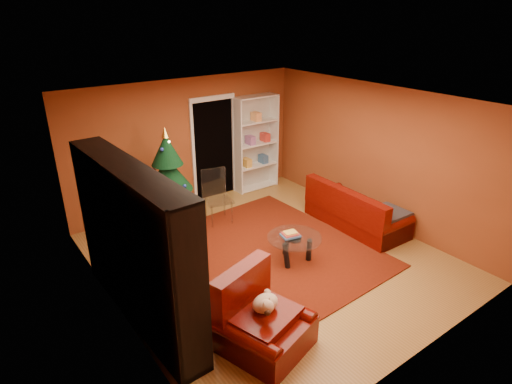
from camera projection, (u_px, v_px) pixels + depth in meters
floor at (270, 259)px, 7.15m from camera, size 5.00×5.50×0.05m
ceiling at (273, 100)px, 6.09m from camera, size 5.00×5.50×0.05m
wall_back at (187, 143)px, 8.68m from camera, size 5.00×0.05×2.60m
wall_left at (110, 232)px, 5.25m from camera, size 0.05×5.50×2.60m
wall_right at (377, 155)px, 7.99m from camera, size 0.05×5.50×2.60m
doorway at (214, 150)px, 9.07m from camera, size 1.06×0.60×2.16m
rug at (268, 251)px, 7.29m from camera, size 3.18×3.67×0.02m
media_unit at (135, 246)px, 5.38m from camera, size 0.55×2.82×2.15m
christmas_tree at (169, 182)px, 7.69m from camera, size 1.32×1.32×1.97m
gift_box_teal at (160, 220)px, 8.04m from camera, size 0.32×0.32×0.32m
gift_box_green at (189, 224)px, 7.91m from camera, size 0.36×0.36×0.28m
gift_box_red at (133, 216)px, 8.27m from camera, size 0.30×0.30×0.24m
white_bookshelf at (256, 144)px, 9.48m from camera, size 1.01×0.37×2.17m
armchair at (266, 320)px, 5.11m from camera, size 1.28×1.28×0.80m
dog at (265, 303)px, 5.10m from camera, size 0.47×0.40×0.26m
sofa at (357, 205)px, 8.02m from camera, size 0.92×1.97×0.84m
coffee_table at (294, 249)px, 6.95m from camera, size 1.04×1.04×0.55m
acrylic_chair at (218, 200)px, 8.12m from camera, size 0.58×0.61×0.94m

